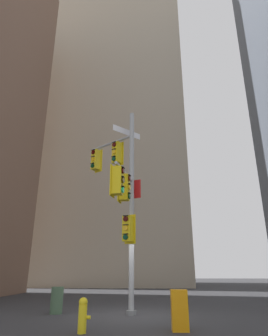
% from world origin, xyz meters
% --- Properties ---
extents(ground, '(120.00, 120.00, 0.00)m').
position_xyz_m(ground, '(0.00, 0.00, 0.00)').
color(ground, '#2D2D30').
extents(building_mid_block, '(16.77, 16.77, 52.55)m').
position_xyz_m(building_mid_block, '(-3.14, 26.14, 26.28)').
color(building_mid_block, tan).
rests_on(building_mid_block, ground).
extents(signal_pole_assembly, '(2.44, 3.99, 8.35)m').
position_xyz_m(signal_pole_assembly, '(-0.43, -0.18, 4.80)').
color(signal_pole_assembly, '#9EA0A3').
rests_on(signal_pole_assembly, ground).
extents(fire_hydrant, '(0.33, 0.23, 0.86)m').
position_xyz_m(fire_hydrant, '(-1.12, -3.42, 0.45)').
color(fire_hydrant, yellow).
rests_on(fire_hydrant, ground).
extents(newspaper_box, '(0.45, 0.36, 1.03)m').
position_xyz_m(newspaper_box, '(1.45, -3.04, 0.52)').
color(newspaper_box, orange).
rests_on(newspaper_box, ground).
extents(trash_bin, '(0.47, 0.47, 0.94)m').
position_xyz_m(trash_bin, '(-2.85, 0.21, 0.47)').
color(trash_bin, '#3F593F').
rests_on(trash_bin, ground).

